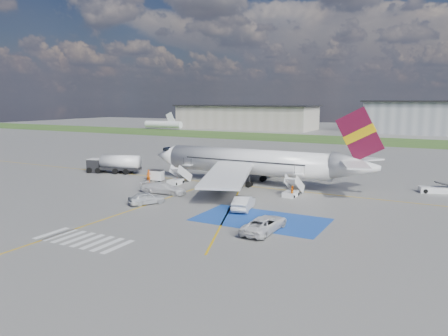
# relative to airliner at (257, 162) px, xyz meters

# --- Properties ---
(ground) EXTENTS (400.00, 400.00, 0.00)m
(ground) POSITION_rel_airliner_xyz_m (-1.51, -14.00, -3.39)
(ground) COLOR #60605E
(ground) RESTS_ON ground
(grass_strip) EXTENTS (400.00, 30.00, 0.01)m
(grass_strip) POSITION_rel_airliner_xyz_m (-1.51, 81.00, -3.39)
(grass_strip) COLOR #2D4C1E
(grass_strip) RESTS_ON ground
(taxiway_line_main) EXTENTS (120.00, 0.20, 0.01)m
(taxiway_line_main) POSITION_rel_airliner_xyz_m (-1.51, -2.00, -3.39)
(taxiway_line_main) COLOR gold
(taxiway_line_main) RESTS_ON ground
(taxiway_line_cross) EXTENTS (0.20, 60.00, 0.01)m
(taxiway_line_cross) POSITION_rel_airliner_xyz_m (-6.51, -24.00, -3.39)
(taxiway_line_cross) COLOR gold
(taxiway_line_cross) RESTS_ON ground
(taxiway_line_diag) EXTENTS (20.71, 56.45, 0.01)m
(taxiway_line_diag) POSITION_rel_airliner_xyz_m (-1.51, -2.00, -3.39)
(taxiway_line_diag) COLOR gold
(taxiway_line_diag) RESTS_ON ground
(staging_box) EXTENTS (14.00, 8.00, 0.01)m
(staging_box) POSITION_rel_airliner_xyz_m (8.49, -18.00, -3.39)
(staging_box) COLOR #1A439C
(staging_box) RESTS_ON ground
(crosswalk) EXTENTS (9.00, 4.00, 0.01)m
(crosswalk) POSITION_rel_airliner_xyz_m (-3.31, -32.00, -3.39)
(crosswalk) COLOR silver
(crosswalk) RESTS_ON ground
(terminal_west) EXTENTS (60.00, 22.00, 10.00)m
(terminal_west) POSITION_rel_airliner_xyz_m (-56.51, 116.00, 1.61)
(terminal_west) COLOR #A19B8B
(terminal_west) RESTS_ON ground
(terminal_centre) EXTENTS (48.00, 18.00, 12.00)m
(terminal_centre) POSITION_rel_airliner_xyz_m (18.49, 121.00, 2.61)
(terminal_centre) COLOR gray
(terminal_centre) RESTS_ON ground
(airliner) EXTENTS (36.81, 32.95, 11.92)m
(airliner) POSITION_rel_airliner_xyz_m (0.00, 0.00, 0.00)
(airliner) COLOR silver
(airliner) RESTS_ON ground
(airstairs_fwd) EXTENTS (1.90, 5.20, 3.60)m
(airstairs_fwd) POSITION_rel_airliner_xyz_m (-11.01, -5.30, -2.77)
(airstairs_fwd) COLOR silver
(airstairs_fwd) RESTS_ON ground
(airstairs_aft) EXTENTS (1.90, 5.20, 3.60)m
(airstairs_aft) POSITION_rel_airliner_xyz_m (7.49, -5.30, -2.77)
(airstairs_aft) COLOR silver
(airstairs_aft) RESTS_ON ground
(fuel_tanker) EXTENTS (9.70, 5.01, 3.21)m
(fuel_tanker) POSITION_rel_airliner_xyz_m (-26.28, -2.26, -2.04)
(fuel_tanker) COLOR black
(fuel_tanker) RESTS_ON ground
(gpu_cart) EXTENTS (2.29, 1.64, 1.78)m
(gpu_cart) POSITION_rel_airliner_xyz_m (-15.12, -4.90, -2.59)
(gpu_cart) COLOR silver
(gpu_cart) RESTS_ON ground
(belt_loader) EXTENTS (5.37, 3.28, 1.56)m
(belt_loader) POSITION_rel_airliner_xyz_m (24.75, 6.31, -3.00)
(belt_loader) COLOR silver
(belt_loader) RESTS_ON ground
(car_silver_a) EXTENTS (3.87, 4.83, 1.54)m
(car_silver_a) POSITION_rel_airliner_xyz_m (-6.73, -18.18, -2.62)
(car_silver_a) COLOR #B4B7BB
(car_silver_a) RESTS_ON ground
(car_silver_b) EXTENTS (2.90, 5.46, 1.71)m
(car_silver_b) POSITION_rel_airliner_xyz_m (5.02, -15.03, -2.54)
(car_silver_b) COLOR #A8ABAF
(car_silver_b) RESTS_ON ground
(van_white_a) EXTENTS (2.58, 5.41, 2.01)m
(van_white_a) POSITION_rel_airliner_xyz_m (10.50, -21.68, -2.39)
(van_white_a) COLOR silver
(van_white_a) RESTS_ON ground
(van_white_b) EXTENTS (5.16, 2.35, 1.98)m
(van_white_b) POSITION_rel_airliner_xyz_m (-8.64, -12.05, -2.40)
(van_white_b) COLOR silver
(van_white_b) RESTS_ON ground
(crew_fwd) EXTENTS (0.76, 0.55, 1.94)m
(crew_fwd) POSITION_rel_airliner_xyz_m (-15.64, -6.30, -2.42)
(crew_fwd) COLOR #E4590C
(crew_fwd) RESTS_ON ground
(crew_nose) EXTENTS (0.96, 0.98, 1.60)m
(crew_nose) POSITION_rel_airliner_xyz_m (-12.68, -2.90, -2.59)
(crew_nose) COLOR orange
(crew_nose) RESTS_ON ground
(crew_aft) EXTENTS (0.66, 1.08, 1.71)m
(crew_aft) POSITION_rel_airliner_xyz_m (8.05, -6.66, -2.54)
(crew_aft) COLOR orange
(crew_aft) RESTS_ON ground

